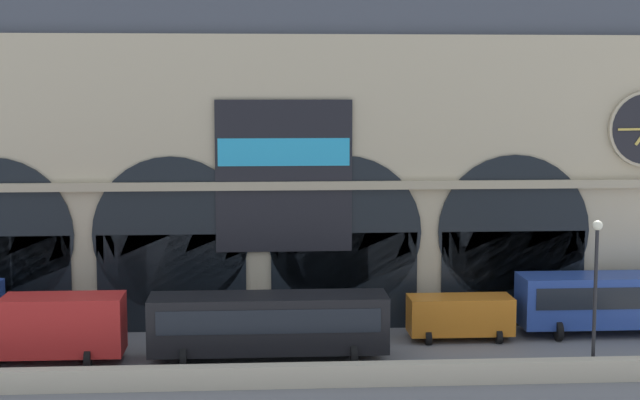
# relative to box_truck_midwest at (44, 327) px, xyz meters

# --- Properties ---
(ground_plane) EXTENTS (200.00, 200.00, 0.00)m
(ground_plane) POSITION_rel_box_truck_midwest_xyz_m (9.88, 0.44, -1.70)
(ground_plane) COLOR slate
(quay_parapet_wall) EXTENTS (90.00, 0.70, 0.96)m
(quay_parapet_wall) POSITION_rel_box_truck_midwest_xyz_m (9.88, -4.32, -1.22)
(quay_parapet_wall) COLOR beige
(quay_parapet_wall) RESTS_ON ground
(station_building) EXTENTS (46.60, 5.50, 19.35)m
(station_building) POSITION_rel_box_truck_midwest_xyz_m (9.91, 7.98, 7.68)
(station_building) COLOR #BCAD8C
(station_building) RESTS_ON ground
(box_truck_midwest) EXTENTS (7.50, 2.91, 3.12)m
(box_truck_midwest) POSITION_rel_box_truck_midwest_xyz_m (0.00, 0.00, 0.00)
(box_truck_midwest) COLOR black
(box_truck_midwest) RESTS_ON ground
(bus_center) EXTENTS (11.00, 3.25, 3.10)m
(bus_center) POSITION_rel_box_truck_midwest_xyz_m (10.33, -0.36, 0.08)
(bus_center) COLOR black
(bus_center) RESTS_ON ground
(van_mideast) EXTENTS (5.20, 2.48, 2.20)m
(van_mideast) POSITION_rel_box_truck_midwest_xyz_m (19.98, 2.78, -0.45)
(van_mideast) COLOR orange
(van_mideast) RESTS_ON ground
(bus_east) EXTENTS (11.00, 3.25, 3.10)m
(bus_east) POSITION_rel_box_truck_midwest_xyz_m (28.71, 3.33, 0.08)
(bus_east) COLOR #28479E
(bus_east) RESTS_ON ground
(street_lamp_quayside) EXTENTS (0.44, 0.44, 6.90)m
(street_lamp_quayside) POSITION_rel_box_truck_midwest_xyz_m (24.58, -3.52, 2.71)
(street_lamp_quayside) COLOR black
(street_lamp_quayside) RESTS_ON ground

